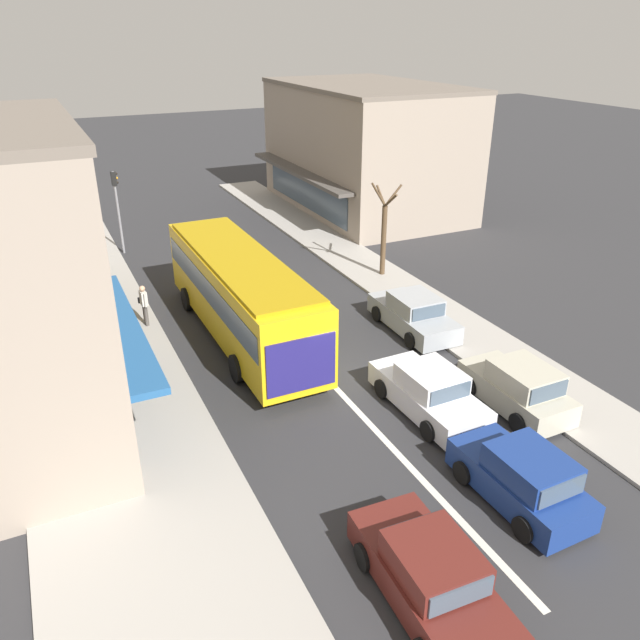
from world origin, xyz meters
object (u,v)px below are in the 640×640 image
(sedan_behind_bus_mid, at_px, (430,577))
(city_bus, at_px, (241,291))
(hatchback_behind_bus_near, at_px, (522,478))
(traffic_light_downstreet, at_px, (117,199))
(pedestrian_with_handbag_near, at_px, (144,303))
(parked_hatchback_kerb_front, at_px, (518,388))
(parked_sedan_kerb_second, at_px, (413,314))
(street_tree_right, at_px, (384,233))
(sedan_queue_far_back, at_px, (429,392))

(sedan_behind_bus_mid, bearing_deg, city_bus, 87.94)
(hatchback_behind_bus_near, height_order, traffic_light_downstreet, traffic_light_downstreet)
(pedestrian_with_handbag_near, bearing_deg, parked_hatchback_kerb_front, -49.02)
(hatchback_behind_bus_near, xyz_separation_m, sedan_behind_bus_mid, (-3.71, -1.50, -0.05))
(sedan_behind_bus_mid, xyz_separation_m, traffic_light_downstreet, (-1.96, 24.73, 2.19))
(city_bus, relative_size, parked_hatchback_kerb_front, 2.94)
(parked_sedan_kerb_second, xyz_separation_m, street_tree_right, (1.83, 5.42, 1.44))
(city_bus, xyz_separation_m, parked_sedan_kerb_second, (6.13, -2.24, -1.22))
(hatchback_behind_bus_near, bearing_deg, traffic_light_downstreet, 103.72)
(sedan_queue_far_back, xyz_separation_m, traffic_light_downstreet, (-5.90, 18.90, 2.19))
(street_tree_right, bearing_deg, pedestrian_with_handbag_near, -175.87)
(street_tree_right, bearing_deg, city_bus, -158.23)
(city_bus, relative_size, hatchback_behind_bus_near, 2.92)
(city_bus, xyz_separation_m, sedan_queue_far_back, (3.47, -7.15, -1.22))
(traffic_light_downstreet, xyz_separation_m, pedestrian_with_handbag_near, (-0.71, -9.37, -1.79))
(sedan_queue_far_back, bearing_deg, traffic_light_downstreet, 107.35)
(street_tree_right, bearing_deg, parked_hatchback_kerb_front, -99.67)
(parked_sedan_kerb_second, xyz_separation_m, pedestrian_with_handbag_near, (-9.27, 4.62, 0.40))
(city_bus, distance_m, street_tree_right, 8.57)
(hatchback_behind_bus_near, relative_size, pedestrian_with_handbag_near, 2.29)
(parked_sedan_kerb_second, xyz_separation_m, traffic_light_downstreet, (-8.55, 13.99, 2.19))
(traffic_light_downstreet, bearing_deg, street_tree_right, -39.52)
(hatchback_behind_bus_near, xyz_separation_m, pedestrian_with_handbag_near, (-6.38, 13.86, 0.36))
(parked_hatchback_kerb_front, distance_m, street_tree_right, 11.60)
(sedan_queue_far_back, relative_size, pedestrian_with_handbag_near, 2.60)
(sedan_behind_bus_mid, height_order, parked_hatchback_kerb_front, parked_hatchback_kerb_front)
(sedan_behind_bus_mid, height_order, parked_sedan_kerb_second, same)
(sedan_queue_far_back, relative_size, sedan_behind_bus_mid, 0.99)
(pedestrian_with_handbag_near, bearing_deg, parked_sedan_kerb_second, -26.50)
(city_bus, bearing_deg, pedestrian_with_handbag_near, 142.89)
(parked_sedan_kerb_second, height_order, pedestrian_with_handbag_near, pedestrian_with_handbag_near)
(sedan_behind_bus_mid, distance_m, parked_sedan_kerb_second, 12.60)
(city_bus, xyz_separation_m, sedan_behind_bus_mid, (-0.47, -12.98, -1.22))
(city_bus, height_order, traffic_light_downstreet, traffic_light_downstreet)
(parked_hatchback_kerb_front, bearing_deg, pedestrian_with_handbag_near, 130.98)
(hatchback_behind_bus_near, bearing_deg, pedestrian_with_handbag_near, 114.73)
(sedan_behind_bus_mid, height_order, traffic_light_downstreet, traffic_light_downstreet)
(pedestrian_with_handbag_near, bearing_deg, city_bus, -37.11)
(city_bus, distance_m, sedan_behind_bus_mid, 13.05)
(hatchback_behind_bus_near, bearing_deg, parked_sedan_kerb_second, 72.66)
(traffic_light_downstreet, bearing_deg, hatchback_behind_bus_near, -76.28)
(city_bus, xyz_separation_m, parked_hatchback_kerb_front, (6.02, -8.18, -1.17))
(sedan_queue_far_back, relative_size, street_tree_right, 0.94)
(parked_hatchback_kerb_front, relative_size, traffic_light_downstreet, 0.88)
(parked_hatchback_kerb_front, height_order, pedestrian_with_handbag_near, pedestrian_with_handbag_near)
(traffic_light_downstreet, bearing_deg, pedestrian_with_handbag_near, -94.34)
(sedan_queue_far_back, height_order, pedestrian_with_handbag_near, pedestrian_with_handbag_near)
(sedan_queue_far_back, bearing_deg, city_bus, 115.92)
(street_tree_right, xyz_separation_m, pedestrian_with_handbag_near, (-11.10, -0.80, -1.03))
(parked_hatchback_kerb_front, bearing_deg, street_tree_right, 80.33)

